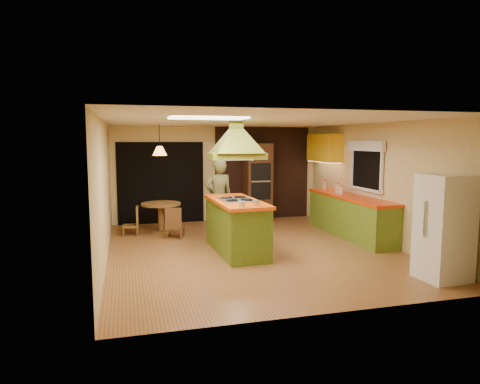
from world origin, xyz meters
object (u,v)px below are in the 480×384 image
object	(u,v)px
kitchen_island	(236,226)
canister_large	(325,186)
wall_oven	(258,182)
dining_table	(161,212)
man	(219,198)
refrigerator	(444,227)

from	to	relation	value
kitchen_island	canister_large	bearing A→B (deg)	31.84
wall_oven	dining_table	size ratio (longest dim) A/B	2.25
canister_large	kitchen_island	bearing A→B (deg)	-146.33
man	refrigerator	world-z (taller)	man
kitchen_island	refrigerator	xyz separation A→B (m)	(2.66, -2.41, 0.30)
kitchen_island	canister_large	size ratio (longest dim) A/B	9.78
refrigerator	dining_table	bearing A→B (deg)	127.73
wall_oven	dining_table	xyz separation A→B (m)	(-2.62, -0.84, -0.55)
man	dining_table	bearing A→B (deg)	-40.36
kitchen_island	refrigerator	bearing A→B (deg)	-43.94
man	canister_large	world-z (taller)	man
refrigerator	wall_oven	xyz separation A→B (m)	(-1.29, 5.44, 0.22)
dining_table	canister_large	size ratio (longest dim) A/B	4.35
man	refrigerator	xyz separation A→B (m)	(2.71, -3.77, -0.06)
man	wall_oven	distance (m)	2.20
canister_large	dining_table	bearing A→B (deg)	174.83
man	wall_oven	size ratio (longest dim) A/B	0.85
man	wall_oven	xyz separation A→B (m)	(1.42, 1.67, 0.16)
man	canister_large	distance (m)	2.85
refrigerator	canister_large	size ratio (longest dim) A/B	7.73
dining_table	canister_large	xyz separation A→B (m)	(4.00, -0.36, 0.54)
dining_table	refrigerator	bearing A→B (deg)	-49.68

